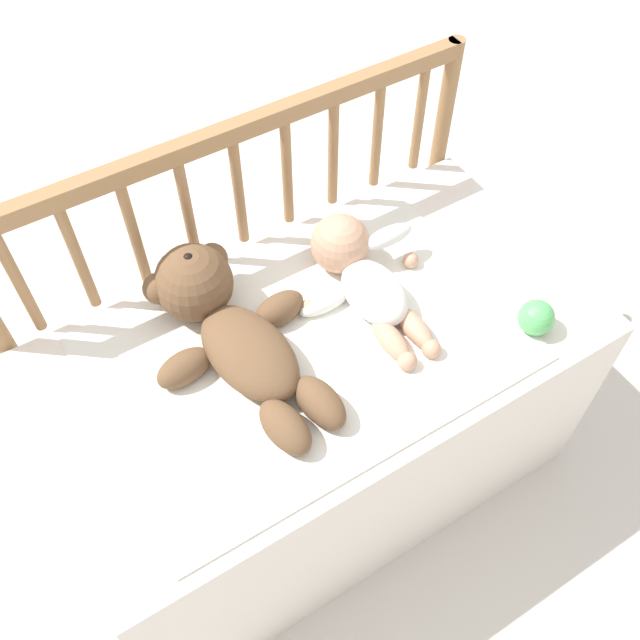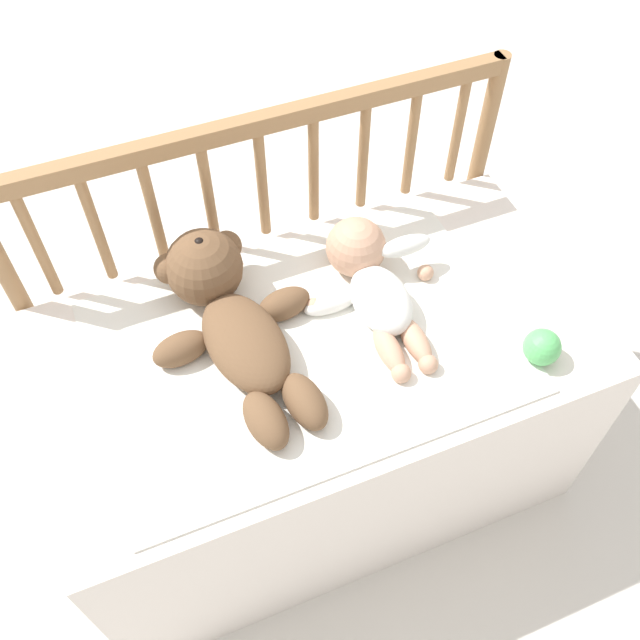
{
  "view_description": "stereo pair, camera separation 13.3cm",
  "coord_description": "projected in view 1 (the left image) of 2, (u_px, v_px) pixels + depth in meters",
  "views": [
    {
      "loc": [
        -0.42,
        -0.67,
        1.68
      ],
      "look_at": [
        0.0,
        0.01,
        0.62
      ],
      "focal_mm": 40.0,
      "sensor_mm": 36.0,
      "label": 1
    },
    {
      "loc": [
        -0.3,
        -0.73,
        1.68
      ],
      "look_at": [
        0.0,
        0.01,
        0.62
      ],
      "focal_mm": 40.0,
      "sensor_mm": 36.0,
      "label": 2
    }
  ],
  "objects": [
    {
      "name": "crib_rail",
      "position": [
        242.0,
        223.0,
        1.5
      ],
      "size": [
        1.08,
        0.04,
        0.86
      ],
      "color": "#997047",
      "rests_on": "ground_plane"
    },
    {
      "name": "baby",
      "position": [
        362.0,
        274.0,
        1.41
      ],
      "size": [
        0.29,
        0.37,
        0.12
      ],
      "color": "white",
      "rests_on": "crib_mattress"
    },
    {
      "name": "toy_ball",
      "position": [
        536.0,
        317.0,
        1.36
      ],
      "size": [
        0.07,
        0.07,
        0.07
      ],
      "color": "#59BF66",
      "rests_on": "crib_mattress"
    },
    {
      "name": "teddy_bear",
      "position": [
        227.0,
        324.0,
        1.33
      ],
      "size": [
        0.33,
        0.48,
        0.16
      ],
      "color": "brown",
      "rests_on": "crib_mattress"
    },
    {
      "name": "crib_mattress",
      "position": [
        321.0,
        412.0,
        1.6
      ],
      "size": [
        1.08,
        0.59,
        0.56
      ],
      "color": "white",
      "rests_on": "ground_plane"
    },
    {
      "name": "ground_plane",
      "position": [
        321.0,
        466.0,
        1.82
      ],
      "size": [
        12.0,
        12.0,
        0.0
      ],
      "primitive_type": "plane",
      "color": "silver"
    },
    {
      "name": "blanket",
      "position": [
        305.0,
        346.0,
        1.36
      ],
      "size": [
        0.79,
        0.54,
        0.01
      ],
      "color": "white",
      "rests_on": "crib_mattress"
    }
  ]
}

